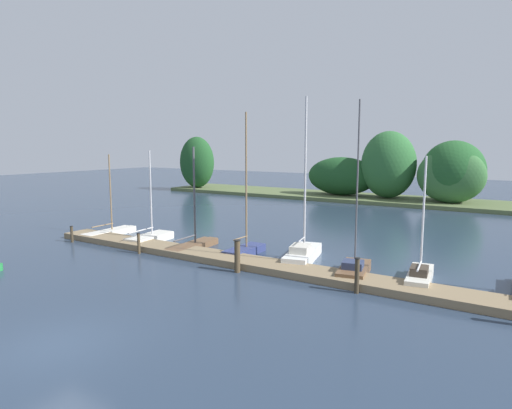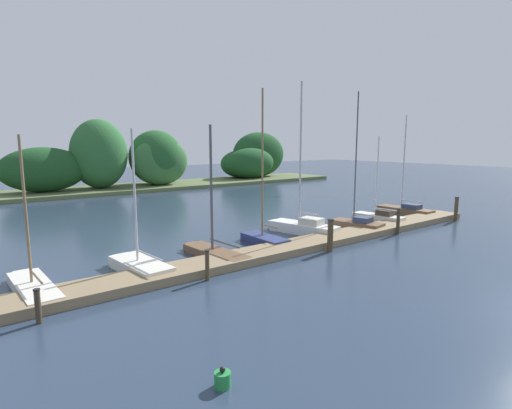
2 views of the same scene
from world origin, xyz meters
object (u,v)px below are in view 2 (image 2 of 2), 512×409
sailboat_1 (139,265)px  sailboat_3 (263,236)px  sailboat_5 (356,223)px  mooring_piling_1 (207,265)px  mooring_piling_0 (38,306)px  mooring_piling_3 (398,221)px  mooring_piling_4 (456,209)px  sailboat_0 (33,286)px  mooring_piling_2 (330,235)px  sailboat_2 (214,250)px  channel_buoy_0 (223,379)px  sailboat_7 (404,209)px  sailboat_4 (302,225)px  sailboat_6 (378,217)px

sailboat_1 → sailboat_3: sailboat_3 is taller
sailboat_5 → mooring_piling_1: (-11.73, -2.35, 0.22)m
mooring_piling_0 → mooring_piling_3: bearing=0.9°
mooring_piling_1 → mooring_piling_4: bearing=-0.1°
sailboat_0 → mooring_piling_2: bearing=-104.3°
sailboat_2 → channel_buoy_0: sailboat_2 is taller
sailboat_0 → channel_buoy_0: size_ratio=11.82×
sailboat_2 → sailboat_7: (16.81, 0.98, 0.04)m
sailboat_3 → sailboat_4: sailboat_4 is taller
mooring_piling_3 → channel_buoy_0: size_ratio=3.24×
sailboat_5 → mooring_piling_2: sailboat_5 is taller
sailboat_6 → sailboat_0: bearing=84.0°
sailboat_1 → mooring_piling_1: size_ratio=4.84×
mooring_piling_3 → mooring_piling_0: bearing=-179.1°
sailboat_4 → sailboat_6: size_ratio=1.52×
sailboat_4 → channel_buoy_0: 15.15m
mooring_piling_3 → mooring_piling_4: bearing=-1.0°
sailboat_6 → mooring_piling_2: bearing=103.7°
mooring_piling_4 → sailboat_4: bearing=161.2°
sailboat_2 → mooring_piling_0: size_ratio=5.72×
sailboat_3 → mooring_piling_1: (-5.17, -3.07, 0.19)m
mooring_piling_0 → sailboat_1: bearing=34.1°
channel_buoy_0 → mooring_piling_4: bearing=15.0°
sailboat_1 → mooring_piling_0: bearing=118.9°
sailboat_7 → mooring_piling_4: sailboat_7 is taller
mooring_piling_2 → sailboat_3: bearing=117.1°
sailboat_1 → mooring_piling_1: sailboat_1 is taller
sailboat_2 → mooring_piling_2: size_ratio=3.76×
sailboat_4 → sailboat_2: bearing=86.2°
sailboat_7 → mooring_piling_2: 12.44m
sailboat_0 → mooring_piling_4: 24.78m
sailboat_2 → mooring_piling_1: 3.18m
mooring_piling_2 → sailboat_5: bearing=26.0°
sailboat_2 → mooring_piling_2: 5.59m
sailboat_5 → mooring_piling_4: (7.42, -2.37, 0.44)m
sailboat_2 → sailboat_5: (9.86, -0.21, 0.07)m
mooring_piling_2 → channel_buoy_0: size_ratio=3.44×
sailboat_1 → sailboat_7: sailboat_7 is taller
sailboat_1 → sailboat_5: 13.40m
sailboat_6 → mooring_piling_3: (-1.92, -2.74, 0.38)m
sailboat_4 → mooring_piling_2: bearing=142.4°
mooring_piling_0 → mooring_piling_1: (5.77, 0.20, 0.07)m
sailboat_4 → sailboat_7: sailboat_4 is taller
mooring_piling_2 → sailboat_7: bearing=16.8°
sailboat_7 → mooring_piling_3: bearing=117.0°
sailboat_0 → mooring_piling_4: bearing=-98.2°
sailboat_0 → channel_buoy_0: sailboat_0 is taller
mooring_piling_1 → channel_buoy_0: size_ratio=2.56×
mooring_piling_2 → sailboat_0: bearing=167.8°
sailboat_2 → mooring_piling_4: bearing=-102.3°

